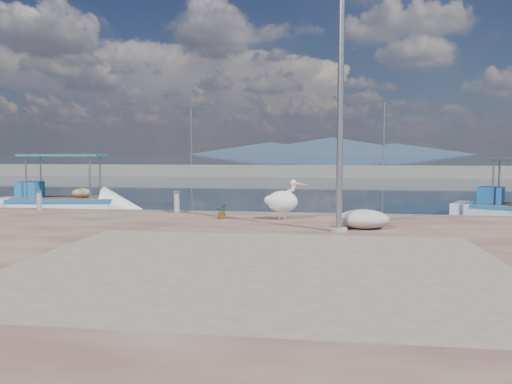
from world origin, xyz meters
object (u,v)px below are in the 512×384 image
(lamp_post, at_px, (340,104))
(bollard_near, at_px, (177,201))
(boat_left, at_px, (64,206))
(pelican, at_px, (283,201))

(lamp_post, distance_m, bollard_near, 6.99)
(boat_left, height_order, lamp_post, lamp_post)
(pelican, relative_size, lamp_post, 0.18)
(boat_left, distance_m, lamp_post, 14.11)
(boat_left, bearing_deg, bollard_near, -40.32)
(lamp_post, height_order, bollard_near, lamp_post)
(boat_left, height_order, bollard_near, boat_left)
(pelican, bearing_deg, boat_left, 147.28)
(lamp_post, bearing_deg, pelican, 128.89)
(boat_left, relative_size, bollard_near, 8.32)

